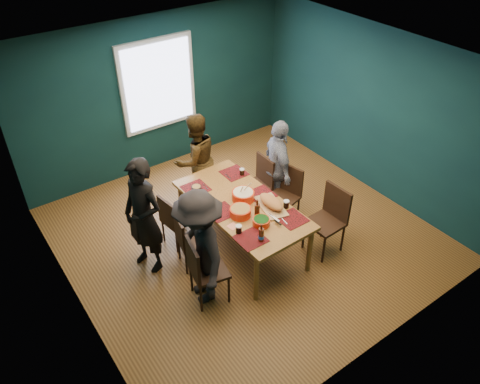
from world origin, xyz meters
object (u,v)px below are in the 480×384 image
object	(u,v)px
bowl_dumpling	(243,195)
chair_left_far	(173,218)
chair_right_far	(260,181)
chair_right_mid	(287,191)
person_back	(196,160)
chair_left_near	(202,267)
chair_right_near	(330,215)
person_far_left	(144,217)
bowl_herbs	(261,221)
dining_table	(242,207)
person_right	(278,167)
bowl_salad	(240,212)
chair_left_mid	(187,238)
person_near_left	(200,249)
cutting_board	(271,203)

from	to	relation	value
bowl_dumpling	chair_left_far	bearing A→B (deg)	148.16
chair_left_far	chair_right_far	world-z (taller)	chair_right_far
bowl_dumpling	chair_right_far	bearing A→B (deg)	36.02
chair_right_mid	person_back	xyz separation A→B (m)	(-0.85, 1.22, 0.24)
chair_left_near	chair_right_near	bearing A→B (deg)	6.01
person_far_left	bowl_herbs	size ratio (longest dim) A/B	7.45
dining_table	person_right	xyz separation A→B (m)	(0.99, 0.42, 0.07)
person_right	bowl_salad	distance (m)	1.32
chair_right_near	person_right	bearing A→B (deg)	87.61
dining_table	person_back	distance (m)	1.33
chair_right_far	chair_right_mid	world-z (taller)	chair_right_far
chair_right_near	chair_left_mid	bearing A→B (deg)	152.28
chair_right_mid	bowl_salad	size ratio (longest dim) A/B	3.22
chair_right_near	bowl_herbs	distance (m)	1.11
chair_left_near	bowl_dumpling	distance (m)	1.25
person_near_left	person_back	bearing A→B (deg)	163.59
chair_left_mid	person_far_left	world-z (taller)	person_far_left
person_far_left	bowl_dumpling	world-z (taller)	person_far_left
chair_left_near	person_far_left	xyz separation A→B (m)	(-0.28, 0.97, 0.29)
bowl_salad	bowl_herbs	distance (m)	0.33
chair_right_near	bowl_herbs	size ratio (longest dim) A/B	4.43
chair_left_near	bowl_herbs	bearing A→B (deg)	13.10
chair_right_mid	chair_left_near	bearing A→B (deg)	-176.26
person_back	bowl_dumpling	bearing A→B (deg)	88.06
chair_right_mid	cutting_board	world-z (taller)	cutting_board
chair_right_far	chair_right_near	distance (m)	1.32
person_near_left	bowl_dumpling	bearing A→B (deg)	130.95
person_right	cutting_board	size ratio (longest dim) A/B	2.20
dining_table	person_back	size ratio (longest dim) A/B	1.33
chair_right_mid	person_far_left	size ratio (longest dim) A/B	0.54
dining_table	bowl_herbs	xyz separation A→B (m)	(-0.06, -0.52, 0.13)
chair_right_near	person_right	xyz separation A→B (m)	(-0.01, 1.16, 0.19)
dining_table	chair_left_far	bearing A→B (deg)	141.79
bowl_dumpling	person_near_left	bearing A→B (deg)	-152.33
chair_left_far	person_far_left	distance (m)	0.63
chair_left_near	person_near_left	bearing A→B (deg)	80.48
bowl_salad	chair_left_mid	bearing A→B (deg)	155.02
chair_left_far	person_right	distance (m)	1.80
chair_right_mid	chair_right_near	bearing A→B (deg)	-99.34
person_right	bowl_salad	bearing A→B (deg)	138.14
person_near_left	bowl_dumpling	distance (m)	1.18
chair_left_mid	chair_right_mid	world-z (taller)	chair_right_mid
chair_left_far	chair_right_near	bearing A→B (deg)	-44.25
cutting_board	chair_left_near	bearing A→B (deg)	-156.51
chair_left_far	chair_right_mid	size ratio (longest dim) A/B	0.91
bowl_salad	person_near_left	bearing A→B (deg)	-160.79
person_far_left	person_right	size ratio (longest dim) A/B	1.10
chair_right_near	bowl_dumpling	xyz separation A→B (m)	(-0.93, 0.80, 0.26)
chair_left_mid	cutting_board	bearing A→B (deg)	-8.19
chair_left_far	chair_right_far	distance (m)	1.53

